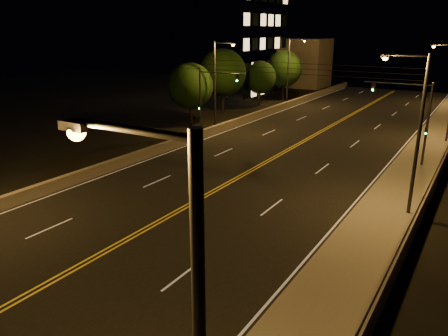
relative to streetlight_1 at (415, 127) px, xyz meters
The scene contains 19 objects.
road 12.87m from the streetlight_1, 169.02° to the right, with size 18.00×120.00×0.02m, color black.
sidewalk 5.65m from the streetlight_1, 107.90° to the right, with size 3.60×120.00×0.30m, color gray.
curb 6.24m from the streetlight_1, 139.22° to the right, with size 0.14×120.00×0.15m, color gray.
parapet_wall 5.10m from the streetlight_1, 67.46° to the right, with size 0.30×120.00×1.00m, color gray.
jersey_barrier 21.29m from the streetlight_1, behind, with size 0.45×120.00×0.83m, color gray.
distant_building_left 60.42m from the streetlight_1, 117.10° to the left, with size 8.00×8.00×8.70m, color gray.
parapet_rail 4.64m from the streetlight_1, 67.46° to the right, with size 0.06×0.06×120.00m, color black.
lane_markings 12.88m from the streetlight_1, 168.67° to the right, with size 17.32×116.00×0.00m.
streetlight_1 is the anchor object (origin of this frame).
streetlight_5 25.47m from the streetlight_1, 147.35° to the left, with size 2.55×0.28×9.17m.
streetlight_6 39.17m from the streetlight_1, 123.19° to the left, with size 2.55×0.28×9.17m.
traffic_signal_right 10.61m from the streetlight_1, 98.04° to the left, with size 5.11×0.31×6.58m.
traffic_signal_left 22.92m from the streetlight_1, 152.86° to the left, with size 5.11×0.31×6.58m.
overhead_wires 13.78m from the streetlight_1, 147.77° to the left, with size 22.00×0.03×0.83m.
building_tower 50.87m from the streetlight_1, 138.31° to the left, with size 24.00×15.00×27.53m.
tree_0 29.00m from the streetlight_1, 150.60° to the left, with size 5.09×5.09×6.90m.
tree_1 34.59m from the streetlight_1, 139.29° to the left, with size 5.97×5.97×8.09m.
tree_2 39.24m from the streetlight_1, 129.40° to the left, with size 4.57×4.57×6.19m.
tree_3 43.82m from the streetlight_1, 123.37° to the left, with size 5.45×5.45×7.39m.
Camera 1 is at (14.87, -2.92, 10.32)m, focal length 35.00 mm.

